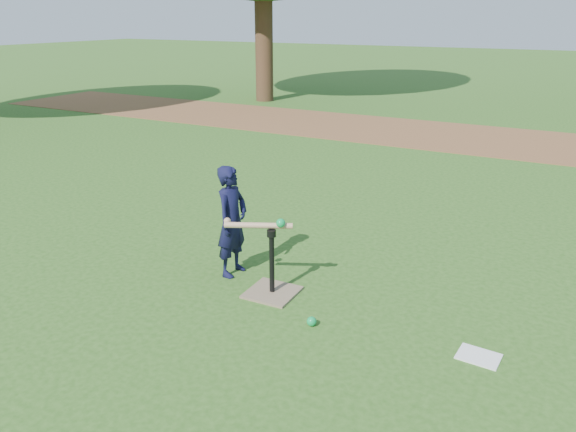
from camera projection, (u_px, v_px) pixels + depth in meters
The scene contains 7 objects.
ground at pixel (267, 279), 5.34m from camera, with size 80.00×80.00×0.00m, color #285116.
dirt_strip at pixel (453, 136), 11.53m from camera, with size 24.00×3.00×0.01m, color brown.
child at pixel (232, 221), 5.29m from camera, with size 0.39×0.26×1.08m, color black.
wiffle_ball_ground at pixel (312, 321), 4.53m from camera, with size 0.08×0.08×0.08m, color #0D9848.
clipboard at pixel (479, 356), 4.13m from camera, with size 0.30×0.23×0.01m, color white.
batting_tee at pixel (272, 282), 5.04m from camera, with size 0.44×0.44×0.61m.
swing_action at pixel (260, 224), 4.89m from camera, with size 0.61×0.31×0.11m.
Camera 1 is at (2.48, -4.13, 2.38)m, focal length 35.00 mm.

